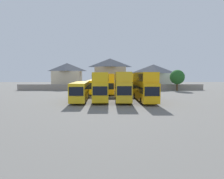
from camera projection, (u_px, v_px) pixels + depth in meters
name	position (u px, v px, depth m)	size (l,w,h in m)	color
ground	(111.00, 92.00, 52.34)	(140.00, 140.00, 0.00)	slate
depot_boundary_wall	(111.00, 87.00, 58.14)	(56.00, 0.50, 1.80)	gray
bus_1	(80.00, 90.00, 34.33)	(2.92, 11.31, 3.36)	yellow
bus_2	(101.00, 85.00, 34.37)	(2.81, 10.28, 5.08)	gold
bus_3	(122.00, 85.00, 34.67)	(2.76, 11.26, 5.16)	gold
bus_4	(144.00, 85.00, 34.16)	(2.70, 11.77, 5.11)	#F3AD0E
bus_5	(94.00, 86.00, 47.72)	(2.68, 11.67, 3.38)	#EBB20D
bus_6	(109.00, 82.00, 47.73)	(2.75, 11.69, 4.94)	#EEB015
bus_7	(127.00, 82.00, 48.39)	(3.00, 11.24, 5.08)	yellow
house_terrace_left	(67.00, 76.00, 65.77)	(9.58, 7.22, 8.61)	beige
house_terrace_centre	(110.00, 73.00, 65.12)	(10.58, 6.92, 10.11)	tan
house_terrace_right	(153.00, 76.00, 64.62)	(11.15, 8.08, 8.09)	silver
tree_left_of_lot	(177.00, 77.00, 56.21)	(4.24, 4.24, 6.11)	brown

